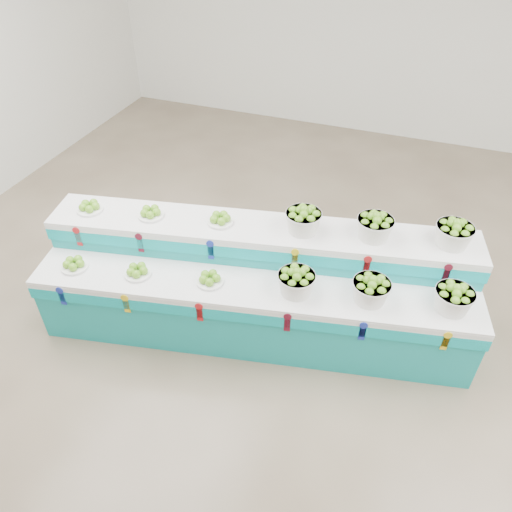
% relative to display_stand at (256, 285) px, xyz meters
% --- Properties ---
extents(ground, '(10.00, 10.00, 0.00)m').
position_rel_display_stand_xyz_m(ground, '(0.83, -0.18, -0.51)').
color(ground, brown).
rests_on(ground, ground).
extents(back_wall, '(10.00, 0.00, 10.00)m').
position_rel_display_stand_xyz_m(back_wall, '(0.83, 4.82, 1.49)').
color(back_wall, silver).
rests_on(back_wall, ground).
extents(display_stand, '(4.15, 1.80, 1.02)m').
position_rel_display_stand_xyz_m(display_stand, '(0.00, 0.00, 0.00)').
color(display_stand, teal).
rests_on(display_stand, ground).
extents(plate_lower_left, '(0.30, 0.30, 0.10)m').
position_rel_display_stand_xyz_m(plate_lower_left, '(-1.57, -0.57, 0.26)').
color(plate_lower_left, white).
rests_on(plate_lower_left, display_stand).
extents(plate_lower_mid, '(0.30, 0.30, 0.10)m').
position_rel_display_stand_xyz_m(plate_lower_mid, '(-0.98, -0.45, 0.26)').
color(plate_lower_mid, white).
rests_on(plate_lower_mid, display_stand).
extents(plate_lower_right, '(0.30, 0.30, 0.10)m').
position_rel_display_stand_xyz_m(plate_lower_right, '(-0.32, -0.32, 0.26)').
color(plate_lower_right, white).
rests_on(plate_lower_right, display_stand).
extents(basket_lower_left, '(0.38, 0.38, 0.24)m').
position_rel_display_stand_xyz_m(basket_lower_left, '(0.43, -0.17, 0.33)').
color(basket_lower_left, silver).
rests_on(basket_lower_left, display_stand).
extents(basket_lower_mid, '(0.38, 0.38, 0.24)m').
position_rel_display_stand_xyz_m(basket_lower_mid, '(1.05, -0.04, 0.33)').
color(basket_lower_mid, silver).
rests_on(basket_lower_mid, display_stand).
extents(basket_lower_right, '(0.38, 0.38, 0.24)m').
position_rel_display_stand_xyz_m(basket_lower_right, '(1.71, 0.09, 0.33)').
color(basket_lower_right, silver).
rests_on(basket_lower_right, display_stand).
extents(plate_upper_left, '(0.30, 0.30, 0.10)m').
position_rel_display_stand_xyz_m(plate_upper_left, '(-1.67, -0.08, 0.56)').
color(plate_upper_left, white).
rests_on(plate_upper_left, display_stand).
extents(plate_upper_mid, '(0.30, 0.30, 0.10)m').
position_rel_display_stand_xyz_m(plate_upper_mid, '(-1.07, 0.04, 0.56)').
color(plate_upper_mid, white).
rests_on(plate_upper_mid, display_stand).
extents(plate_upper_right, '(0.30, 0.30, 0.10)m').
position_rel_display_stand_xyz_m(plate_upper_right, '(-0.42, 0.17, 0.56)').
color(plate_upper_right, white).
rests_on(plate_upper_right, display_stand).
extents(basket_upper_left, '(0.38, 0.38, 0.24)m').
position_rel_display_stand_xyz_m(basket_upper_left, '(0.33, 0.32, 0.63)').
color(basket_upper_left, silver).
rests_on(basket_upper_left, display_stand).
extents(basket_upper_mid, '(0.38, 0.38, 0.24)m').
position_rel_display_stand_xyz_m(basket_upper_mid, '(0.95, 0.44, 0.63)').
color(basket_upper_mid, silver).
rests_on(basket_upper_mid, display_stand).
extents(basket_upper_right, '(0.38, 0.38, 0.24)m').
position_rel_display_stand_xyz_m(basket_upper_right, '(1.61, 0.58, 0.63)').
color(basket_upper_right, silver).
rests_on(basket_upper_right, display_stand).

